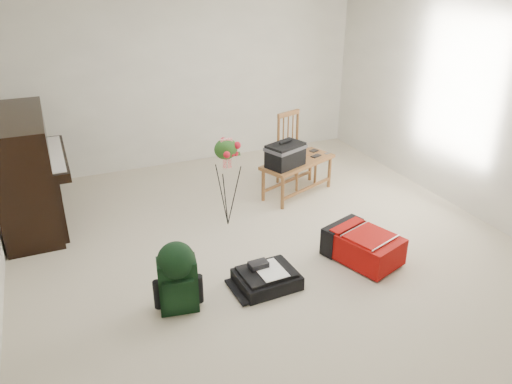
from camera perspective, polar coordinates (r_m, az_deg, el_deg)
name	(u,v)px	position (r m, az deg, el deg)	size (l,w,h in m)	color
floor	(270,250)	(5.17, 1.63, -6.64)	(5.00, 5.50, 0.01)	beige
wall_back	(188,76)	(7.13, -7.77, 13.03)	(5.00, 0.04, 2.50)	silver
wall_right	(477,106)	(6.09, 23.98, 9.02)	(0.04, 5.50, 2.50)	silver
piano	(27,173)	(5.97, -24.70, 1.95)	(0.71, 1.50, 1.25)	black
bench	(286,155)	(6.10, 3.46, 4.19)	(1.08, 0.74, 0.77)	brown
dining_chair	(296,150)	(6.54, 4.60, 4.84)	(0.52, 0.52, 0.94)	brown
red_suitcase	(360,243)	(5.07, 11.82, -5.78)	(0.67, 0.83, 0.30)	#A40709
black_duffel	(267,278)	(4.61, 1.22, -9.75)	(0.56, 0.46, 0.23)	black
green_backpack	(177,274)	(4.23, -8.99, -9.25)	(0.35, 0.32, 0.64)	black
flower_stand	(227,183)	(5.42, -3.36, 1.06)	(0.35, 0.35, 1.05)	black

